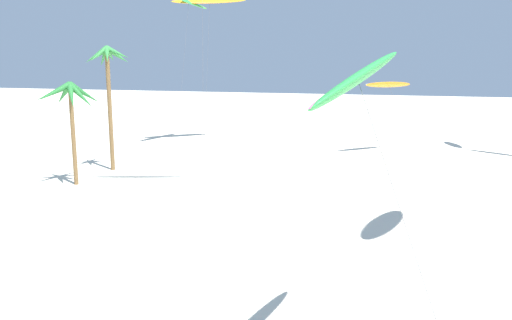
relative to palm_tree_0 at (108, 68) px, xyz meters
The scene contains 6 objects.
palm_tree_0 is the anchor object (origin of this frame).
palm_tree_1 6.25m from the palm_tree_0, 87.75° to the right, with size 4.82×5.17×8.15m.
flying_kite_0 34.93m from the palm_tree_0, 46.37° to the right, with size 5.05×6.10×10.38m.
flying_kite_1 28.09m from the palm_tree_0, 34.59° to the left, with size 6.27×5.50×7.72m.
flying_kite_2 16.70m from the palm_tree_0, 85.76° to the left, with size 2.49×11.42×16.87m.
flying_kite_4 18.71m from the palm_tree_0, 80.37° to the left, with size 7.89×9.83×17.14m.
Camera 1 is at (5.74, -0.60, 9.79)m, focal length 36.59 mm.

